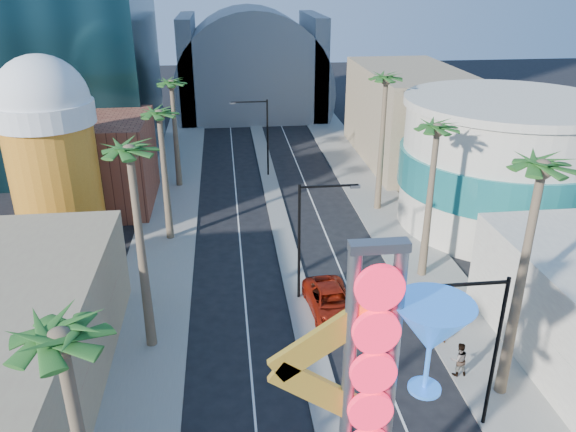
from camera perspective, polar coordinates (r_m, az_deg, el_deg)
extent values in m
cube|color=gray|center=(50.44, -11.98, 0.25)|extent=(5.00, 100.00, 0.15)
cube|color=gray|center=(52.04, 9.30, 1.21)|extent=(5.00, 100.00, 0.15)
cube|color=gray|center=(53.12, -1.49, 2.01)|extent=(1.60, 84.00, 0.15)
cube|color=brown|center=(52.92, -19.13, 5.10)|extent=(10.00, 10.00, 8.00)
cube|color=#967E61|center=(64.25, 12.19, 9.96)|extent=(10.00, 20.00, 10.00)
cylinder|color=orange|center=(45.52, -22.43, 2.99)|extent=(6.40, 6.40, 10.00)
cylinder|color=white|center=(44.06, -23.53, 9.56)|extent=(7.00, 7.00, 1.60)
sphere|color=white|center=(43.90, -23.70, 10.56)|extent=(6.60, 6.60, 6.60)
cylinder|color=beige|center=(49.08, 20.87, 4.67)|extent=(16.00, 16.00, 10.00)
cylinder|color=teal|center=(49.08, 20.87, 4.67)|extent=(16.60, 16.60, 3.00)
cylinder|color=beige|center=(47.75, 21.80, 10.68)|extent=(16.60, 16.60, 0.60)
cylinder|color=slate|center=(84.73, -3.68, 13.00)|extent=(22.00, 16.00, 22.00)
cube|color=slate|center=(84.25, -10.06, 14.71)|extent=(2.00, 16.00, 14.00)
cube|color=slate|center=(85.16, 2.54, 15.13)|extent=(2.00, 16.00, 14.00)
cylinder|color=slate|center=(19.73, 6.01, -18.66)|extent=(0.44, 0.44, 12.00)
cylinder|color=slate|center=(20.03, 10.13, -18.17)|extent=(0.44, 0.44, 12.00)
cube|color=slate|center=(16.52, 9.26, -3.05)|extent=(1.80, 0.50, 0.30)
cylinder|color=red|center=(16.80, 9.30, -7.24)|extent=(1.50, 0.25, 1.50)
cylinder|color=red|center=(17.64, 8.97, -11.56)|extent=(1.50, 0.25, 1.50)
cylinder|color=red|center=(18.57, 8.65, -15.47)|extent=(1.50, 0.25, 1.50)
cylinder|color=red|center=(19.58, 8.36, -18.99)|extent=(1.50, 0.25, 1.50)
cube|color=yellow|center=(17.86, 3.50, -12.55)|extent=(3.47, 0.25, 2.80)
cube|color=yellow|center=(19.11, 3.34, -17.39)|extent=(3.47, 0.25, 2.80)
cone|color=blue|center=(18.60, 14.40, -10.95)|extent=(2.60, 2.60, 1.80)
cylinder|color=blue|center=(19.54, 13.91, -14.82)|extent=(0.16, 0.16, 1.60)
cylinder|color=blue|center=(20.04, 13.68, -16.62)|extent=(1.10, 1.10, 0.12)
cylinder|color=black|center=(35.17, 1.13, -2.86)|extent=(0.18, 0.18, 8.00)
cube|color=black|center=(33.92, 4.20, 3.05)|extent=(3.60, 0.12, 0.12)
cube|color=slate|center=(34.28, 6.83, 2.99)|extent=(0.60, 0.25, 0.18)
cylinder|color=black|center=(57.51, -2.08, 7.85)|extent=(0.18, 0.18, 8.00)
cube|color=black|center=(56.48, -4.00, 11.49)|extent=(3.60, 0.12, 0.12)
cube|color=slate|center=(56.46, -5.65, 11.32)|extent=(0.60, 0.25, 0.18)
cylinder|color=black|center=(27.34, 20.28, -13.17)|extent=(0.18, 0.18, 8.00)
cube|color=black|center=(24.65, 18.13, -6.58)|extent=(3.24, 0.12, 0.12)
cube|color=slate|center=(24.16, 14.96, -7.10)|extent=(0.60, 0.25, 0.18)
sphere|color=#1C501A|center=(16.75, -22.11, -11.83)|extent=(2.40, 2.40, 2.40)
cylinder|color=brown|center=(30.91, -14.63, -4.04)|extent=(0.40, 0.40, 11.50)
sphere|color=#1C501A|center=(28.76, -15.80, 6.16)|extent=(2.40, 2.40, 2.40)
cylinder|color=brown|center=(43.96, -12.37, 3.58)|extent=(0.40, 0.40, 10.00)
sphere|color=#1C501A|center=(42.55, -12.96, 9.91)|extent=(2.40, 2.40, 2.40)
cylinder|color=brown|center=(55.36, -11.34, 7.84)|extent=(0.40, 0.40, 10.00)
sphere|color=#1C501A|center=(54.24, -11.77, 12.92)|extent=(2.40, 2.40, 2.40)
cylinder|color=brown|center=(28.53, 22.40, -7.07)|extent=(0.40, 0.40, 12.00)
sphere|color=#1C501A|center=(26.16, 24.42, 4.33)|extent=(2.40, 2.40, 2.40)
cylinder|color=brown|center=(38.55, 14.12, 0.90)|extent=(0.40, 0.40, 10.50)
sphere|color=#1C501A|center=(36.90, 14.93, 8.43)|extent=(2.40, 2.40, 2.40)
cylinder|color=brown|center=(49.11, 9.47, 6.86)|extent=(0.40, 0.40, 11.50)
sphere|color=#1C501A|center=(47.79, 9.94, 13.47)|extent=(2.40, 2.40, 2.40)
imported|color=#9B1D0B|center=(35.37, 4.41, -8.71)|extent=(3.11, 6.02, 1.62)
imported|color=gray|center=(33.62, 15.43, -10.88)|extent=(0.73, 0.50, 1.96)
imported|color=gray|center=(31.51, 16.97, -13.75)|extent=(0.94, 0.73, 1.93)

